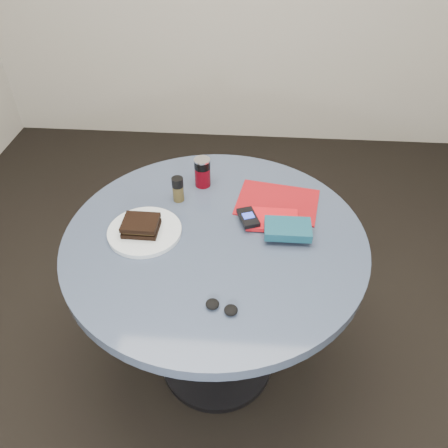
# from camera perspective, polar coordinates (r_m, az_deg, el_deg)

# --- Properties ---
(ground) EXTENTS (4.00, 4.00, 0.00)m
(ground) POSITION_cam_1_polar(r_m,az_deg,el_deg) (2.02, -0.89, -17.40)
(ground) COLOR black
(ground) RESTS_ON ground
(table) EXTENTS (1.00, 1.00, 0.75)m
(table) POSITION_cam_1_polar(r_m,az_deg,el_deg) (1.55, -1.11, -5.92)
(table) COLOR black
(table) RESTS_ON ground
(plate) EXTENTS (0.30, 0.30, 0.02)m
(plate) POSITION_cam_1_polar(r_m,az_deg,el_deg) (1.46, -10.31, -0.96)
(plate) COLOR silver
(plate) RESTS_ON table
(sandwich) EXTENTS (0.12, 0.10, 0.04)m
(sandwich) POSITION_cam_1_polar(r_m,az_deg,el_deg) (1.44, -10.80, -0.19)
(sandwich) COLOR black
(sandwich) RESTS_ON plate
(soda_can) EXTENTS (0.06, 0.06, 0.11)m
(soda_can) POSITION_cam_1_polar(r_m,az_deg,el_deg) (1.63, -2.83, 6.77)
(soda_can) COLOR #63040F
(soda_can) RESTS_ON table
(pepper_grinder) EXTENTS (0.05, 0.05, 0.09)m
(pepper_grinder) POSITION_cam_1_polar(r_m,az_deg,el_deg) (1.56, -6.03, 4.57)
(pepper_grinder) COLOR #443B1D
(pepper_grinder) RESTS_ON table
(magazine) EXTENTS (0.32, 0.26, 0.01)m
(magazine) POSITION_cam_1_polar(r_m,az_deg,el_deg) (1.58, 6.99, 2.86)
(magazine) COLOR maroon
(magazine) RESTS_ON table
(red_book) EXTENTS (0.18, 0.12, 0.01)m
(red_book) POSITION_cam_1_polar(r_m,az_deg,el_deg) (1.49, 6.30, 0.54)
(red_book) COLOR red
(red_book) RESTS_ON magazine
(novel) EXTENTS (0.15, 0.10, 0.03)m
(novel) POSITION_cam_1_polar(r_m,az_deg,el_deg) (1.42, 8.32, -0.65)
(novel) COLOR #113F52
(novel) RESTS_ON red_book
(mp3_player) EXTENTS (0.08, 0.11, 0.02)m
(mp3_player) POSITION_cam_1_polar(r_m,az_deg,el_deg) (1.47, 3.17, 0.85)
(mp3_player) COLOR black
(mp3_player) RESTS_ON red_book
(headphones) EXTENTS (0.10, 0.07, 0.02)m
(headphones) POSITION_cam_1_polar(r_m,az_deg,el_deg) (1.22, -0.32, -10.80)
(headphones) COLOR black
(headphones) RESTS_ON table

